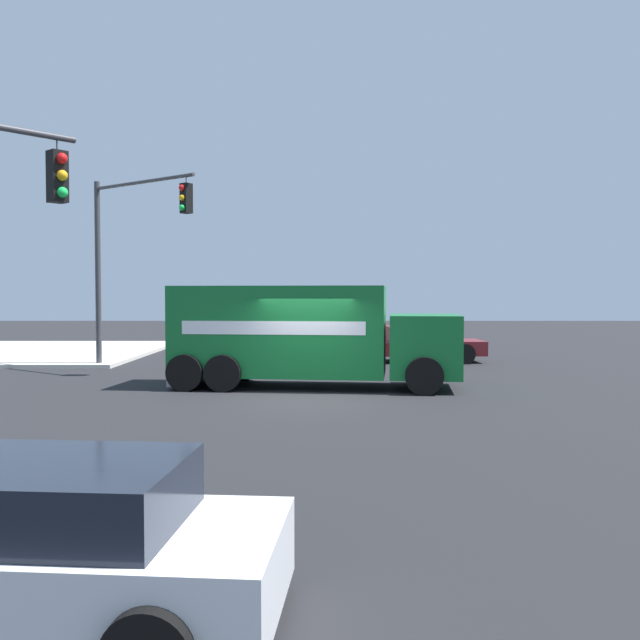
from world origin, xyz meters
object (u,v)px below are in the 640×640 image
delivery_truck (305,334)px  traffic_light_primary (125,241)px  pickup_maroon (413,343)px  sedan_white (16,547)px

delivery_truck → traffic_light_primary: size_ratio=1.26×
delivery_truck → pickup_maroon: (7.24, -4.02, -0.76)m
delivery_truck → pickup_maroon: bearing=-29.1°
delivery_truck → pickup_maroon: size_ratio=1.55×
pickup_maroon → traffic_light_primary: bearing=104.9°
sedan_white → delivery_truck: bearing=-8.0°
traffic_light_primary → sedan_white: size_ratio=1.47×
delivery_truck → pickup_maroon: delivery_truck is taller
traffic_light_primary → pickup_maroon: traffic_light_primary is taller
pickup_maroon → sedan_white: size_ratio=1.19×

